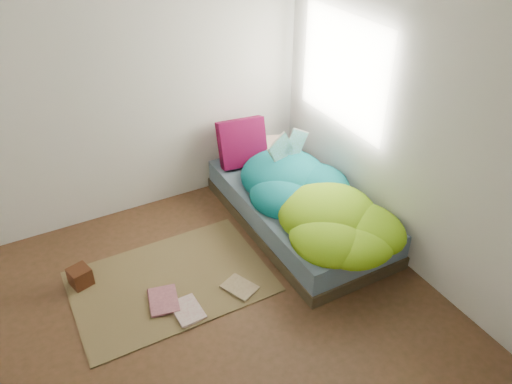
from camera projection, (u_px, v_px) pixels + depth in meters
ground at (214, 320)px, 3.86m from camera, size 3.50×3.50×0.00m
room_walls at (203, 131)px, 2.96m from camera, size 3.54×3.54×2.62m
bed at (298, 210)px, 4.78m from camera, size 1.00×2.00×0.34m
duvet at (313, 191)px, 4.43m from camera, size 0.96×1.84×0.34m
rug at (171, 281)px, 4.20m from camera, size 1.60×1.10×0.01m
pillow_floral at (262, 151)px, 5.25m from camera, size 0.67×0.55×0.13m
pillow_magenta at (242, 143)px, 5.04m from camera, size 0.49×0.21×0.48m
open_book at (289, 137)px, 4.66m from camera, size 0.42×0.17×0.25m
wooden_box at (80, 277)px, 4.13m from camera, size 0.20×0.20×0.16m
floor_book_a at (175, 316)px, 3.87m from camera, size 0.22×0.29×0.02m
floor_book_b at (149, 304)px, 3.97m from camera, size 0.29×0.35×0.03m
floor_book_c at (232, 294)px, 4.06m from camera, size 0.29×0.33×0.02m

